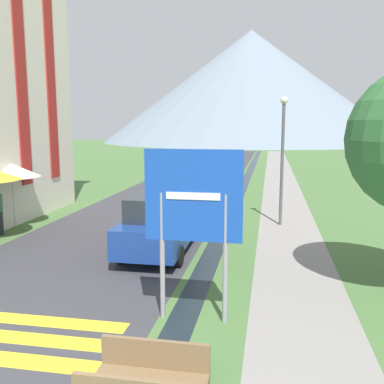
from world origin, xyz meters
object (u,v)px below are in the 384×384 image
road_sign (193,210)px  cafe_umbrella_rear_white (11,170)px  streetlamp (283,150)px  parked_car_near (161,222)px  parked_car_far (206,181)px

road_sign → cafe_umbrella_rear_white: road_sign is taller
cafe_umbrella_rear_white → road_sign: bearing=-38.9°
streetlamp → road_sign: bearing=-102.2°
cafe_umbrella_rear_white → parked_car_near: bearing=-18.4°
cafe_umbrella_rear_white → parked_car_far: bearing=51.0°
parked_car_far → cafe_umbrella_rear_white: cafe_umbrella_rear_white is taller
road_sign → parked_car_far: 14.56m
parked_car_near → streetlamp: 5.97m
parked_car_far → road_sign: bearing=-82.5°
streetlamp → parked_car_near: bearing=-131.2°
parked_car_far → cafe_umbrella_rear_white: bearing=-129.0°
parked_car_near → cafe_umbrella_rear_white: size_ratio=1.86×
road_sign → streetlamp: streetlamp is taller
parked_car_near → road_sign: bearing=-68.0°
parked_car_near → cafe_umbrella_rear_white: cafe_umbrella_rear_white is taller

